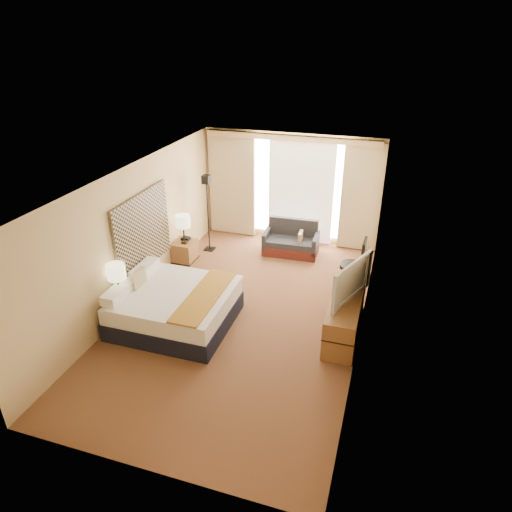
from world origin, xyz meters
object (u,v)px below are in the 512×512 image
(desk_chair, at_px, (355,268))
(lamp_right, at_px, (183,222))
(bed, at_px, (175,306))
(floor_lamp, at_px, (207,198))
(media_dresser, at_px, (345,314))
(television, at_px, (346,279))
(loveseat, at_px, (291,243))
(lamp_left, at_px, (116,272))
(nightstand_right, at_px, (185,253))
(nightstand_left, at_px, (122,314))

(desk_chair, height_order, lamp_right, lamp_right)
(bed, height_order, floor_lamp, floor_lamp)
(media_dresser, height_order, television, television)
(media_dresser, height_order, floor_lamp, floor_lamp)
(bed, bearing_deg, desk_chair, 36.20)
(desk_chair, bearing_deg, television, -89.76)
(loveseat, xyz_separation_m, lamp_left, (-2.15, -3.69, 0.80))
(media_dresser, bearing_deg, desk_chair, 90.80)
(desk_chair, bearing_deg, nightstand_right, -178.58)
(bed, relative_size, desk_chair, 1.74)
(media_dresser, relative_size, television, 1.51)
(desk_chair, relative_size, lamp_left, 1.71)
(nightstand_left, bearing_deg, nightstand_right, 90.00)
(lamp_left, bearing_deg, nightstand_left, -59.22)
(nightstand_left, distance_m, loveseat, 4.31)
(media_dresser, bearing_deg, loveseat, 120.45)
(media_dresser, distance_m, bed, 2.96)
(nightstand_left, distance_m, television, 3.87)
(nightstand_right, bearing_deg, television, -21.71)
(loveseat, height_order, television, television)
(nightstand_left, bearing_deg, lamp_left, 120.78)
(media_dresser, relative_size, floor_lamp, 0.99)
(media_dresser, bearing_deg, nightstand_right, 158.60)
(floor_lamp, relative_size, lamp_left, 2.78)
(bed, xyz_separation_m, loveseat, (1.29, 3.37, -0.09))
(nightstand_left, distance_m, lamp_right, 2.55)
(nightstand_left, xyz_separation_m, lamp_left, (-0.05, 0.08, 0.78))
(nightstand_left, xyz_separation_m, media_dresser, (3.70, 1.05, 0.07))
(floor_lamp, xyz_separation_m, desk_chair, (3.46, -0.85, -0.78))
(bed, distance_m, television, 3.00)
(desk_chair, bearing_deg, lamp_left, -145.55)
(lamp_right, bearing_deg, nightstand_right, 124.08)
(loveseat, xyz_separation_m, television, (1.55, -2.72, 0.79))
(media_dresser, xyz_separation_m, lamp_left, (-3.75, -0.97, 0.71))
(floor_lamp, height_order, lamp_right, floor_lamp)
(nightstand_left, relative_size, media_dresser, 0.31)
(loveseat, bearing_deg, media_dresser, -62.00)
(nightstand_left, bearing_deg, desk_chair, 34.20)
(loveseat, relative_size, lamp_left, 1.94)
(loveseat, relative_size, desk_chair, 1.14)
(nightstand_left, relative_size, nightstand_right, 1.00)
(floor_lamp, distance_m, lamp_left, 3.29)
(nightstand_left, bearing_deg, media_dresser, 15.84)
(nightstand_left, distance_m, media_dresser, 3.85)
(desk_chair, distance_m, lamp_left, 4.48)
(desk_chair, xyz_separation_m, lamp_left, (-3.73, -2.42, 0.56))
(nightstand_left, xyz_separation_m, television, (3.65, 1.05, 0.77))
(television, bearing_deg, nightstand_right, 90.09)
(lamp_left, bearing_deg, bed, 20.65)
(media_dresser, xyz_separation_m, loveseat, (-1.60, 2.72, -0.09))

